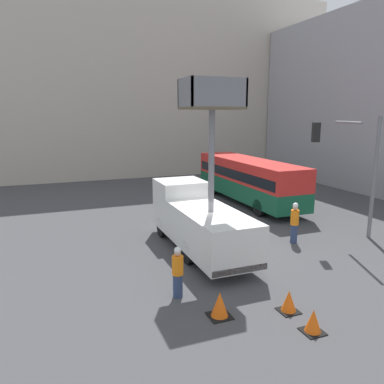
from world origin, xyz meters
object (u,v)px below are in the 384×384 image
Objects in this scene: city_bus at (248,177)px; traffic_cone_near_truck at (220,305)px; road_worker_directing at (294,223)px; traffic_cone_far_side at (313,322)px; traffic_light_pole at (354,157)px; traffic_cone_mid_road at (289,302)px; utility_truck at (198,217)px; road_worker_near_truck at (178,272)px.

traffic_cone_near_truck is (-8.14, -12.66, -1.38)m from city_bus.
traffic_cone_far_side is at bearing 155.67° from road_worker_directing.
traffic_cone_mid_road is (-6.89, -4.87, -3.62)m from traffic_light_pole.
traffic_cone_mid_road is 1.18m from traffic_cone_far_side.
utility_truck is 9.42× the size of traffic_cone_near_truck.
utility_truck is 4.62m from road_worker_directing.
traffic_cone_near_truck is 1.15× the size of traffic_cone_far_side.
city_bus is 15.64m from traffic_cone_far_side.
city_bus is at bearing 66.99° from traffic_cone_far_side.
utility_truck reaches higher than city_bus.
road_worker_directing is (6.82, 3.05, 0.12)m from road_worker_near_truck.
traffic_light_pole is (7.44, -1.10, 2.42)m from utility_truck.
traffic_light_pole is 8.52× the size of traffic_cone_mid_road.
road_worker_near_truck reaches higher than traffic_cone_far_side.
road_worker_directing is at bearing -10.03° from utility_truck.
utility_truck reaches higher than traffic_cone_near_truck.
city_bus is at bearing 65.33° from traffic_cone_mid_road.
road_worker_directing is at bearing 57.68° from traffic_cone_far_side.
traffic_cone_near_truck is (-1.55, -5.47, -1.16)m from utility_truck.
road_worker_near_truck is 2.57× the size of traffic_cone_far_side.
road_worker_near_truck is at bearing 114.85° from traffic_cone_near_truck.
utility_truck is at bearing 94.02° from traffic_cone_far_side.
city_bus reaches higher than traffic_cone_mid_road.
traffic_light_pole is 3.03× the size of road_worker_directing.
traffic_cone_near_truck is 2.16m from traffic_cone_mid_road.
city_bus is 14.20m from road_worker_near_truck.
traffic_light_pole is 10.58m from road_worker_near_truck.
road_worker_directing is (-2.07, -7.99, -0.77)m from city_bus.
traffic_light_pole is at bearing 41.11° from traffic_cone_far_side.
road_worker_directing reaches higher than road_worker_near_truck.
utility_truck is 3.77× the size of road_worker_directing.
road_worker_directing is at bearing 37.56° from traffic_cone_near_truck.
city_bus is 5.50× the size of road_worker_directing.
city_bus reaches higher than traffic_cone_far_side.
city_bus is 6.13× the size of road_worker_near_truck.
traffic_light_pole is 4.17m from road_worker_directing.
traffic_cone_far_side is (0.50, -7.15, -1.21)m from utility_truck.
traffic_cone_far_side is at bearing 145.49° from city_bus.
traffic_cone_far_side is at bearing -138.89° from traffic_light_pole.
traffic_cone_mid_road is (-3.98, -5.17, -0.66)m from road_worker_directing.
traffic_light_pole is at bearing 25.92° from traffic_cone_near_truck.
road_worker_near_truck is 2.24× the size of traffic_cone_near_truck.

